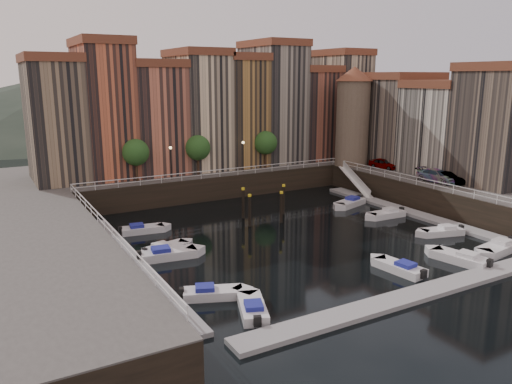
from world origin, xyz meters
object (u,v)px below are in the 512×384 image
car_b (449,179)px  car_c (437,177)px  boat_left_0 (211,293)px  car_a (384,164)px  mooring_pilings (265,206)px  corner_tower (353,115)px  boat_left_3 (165,248)px  boat_left_2 (167,254)px  gangway (355,180)px

car_b → car_c: car_c is taller
boat_left_0 → car_a: size_ratio=1.09×
mooring_pilings → corner_tower: bearing=25.1°
boat_left_0 → boat_left_3: 10.75m
boat_left_2 → car_a: 36.62m
gangway → car_c: car_c is taller
gangway → mooring_pilings: size_ratio=1.37×
boat_left_0 → boat_left_2: size_ratio=0.87×
gangway → boat_left_2: gangway is taller
boat_left_3 → boat_left_0: bearing=-104.3°
car_b → car_c: bearing=107.7°
gangway → car_b: 12.29m
corner_tower → mooring_pilings: (-19.72, -9.22, -8.54)m
mooring_pilings → car_b: 22.42m
gangway → boat_left_3: size_ratio=1.83×
boat_left_0 → boat_left_2: 9.12m
corner_tower → gangway: size_ratio=1.66×
corner_tower → car_a: (1.80, -4.76, -6.48)m
mooring_pilings → boat_left_3: (-12.99, -4.45, -1.31)m
boat_left_3 → car_c: bearing=-14.0°
gangway → boat_left_2: (-30.22, -10.79, -1.52)m
boat_left_0 → car_b: size_ratio=1.10×
car_a → gangway: bearing=165.2°
corner_tower → car_a: corner_tower is taller
corner_tower → gangway: (-2.90, -4.50, -8.28)m
boat_left_0 → car_c: bearing=38.0°
corner_tower → mooring_pilings: corner_tower is taller
boat_left_3 → car_c: car_c is taller
mooring_pilings → boat_left_2: (-13.40, -6.07, -1.25)m
boat_left_2 → car_a: bearing=24.7°
boat_left_0 → car_c: 35.68m
gangway → boat_left_0: bearing=-146.6°
car_c → car_a: bearing=79.7°
boat_left_3 → car_b: (34.32, -2.13, 3.34)m
boat_left_2 → car_c: 34.37m
mooring_pilings → car_b: bearing=-17.1°
mooring_pilings → car_a: car_a is taller
mooring_pilings → car_a: (21.52, 4.45, 2.06)m
gangway → car_a: (4.70, -0.26, 1.79)m
mooring_pilings → boat_left_2: mooring_pilings is taller
gangway → boat_left_2: 32.12m
car_c → boat_left_2: bearing=175.1°
boat_left_2 → boat_left_3: boat_left_2 is taller
gangway → boat_left_0: gangway is taller
boat_left_3 → car_b: car_b is taller
mooring_pilings → car_c: size_ratio=1.15×
mooring_pilings → car_c: 21.58m
car_b → car_c: (-0.53, 1.23, 0.08)m
boat_left_3 → car_b: bearing=-16.0°
car_a → mooring_pilings: bearing=-179.9°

